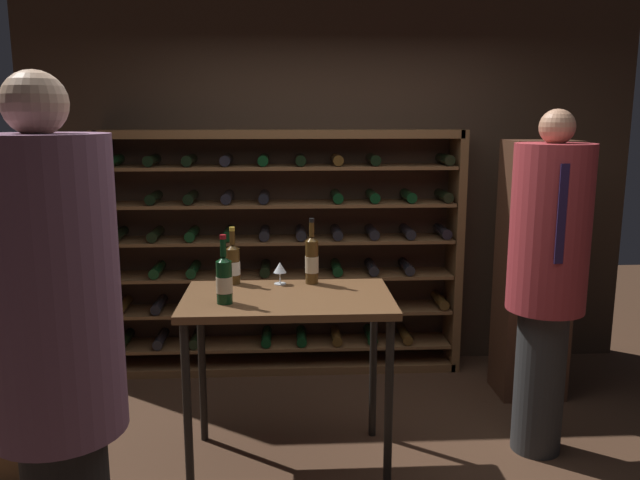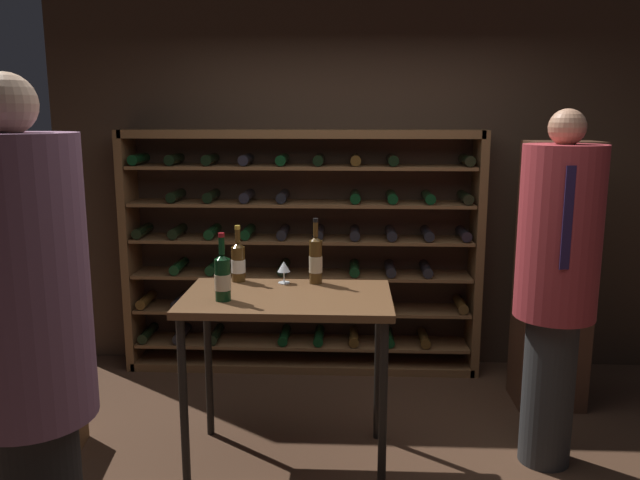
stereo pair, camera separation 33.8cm
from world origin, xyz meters
The scene contains 11 objects.
back_wall centered at (0.00, 1.82, 1.49)m, with size 4.59×0.10×2.98m, color #3D2B1E.
wine_rack centered at (-0.38, 1.61, 0.91)m, with size 2.66×0.32×1.82m.
tasting_table centered at (-0.35, 0.23, 0.86)m, with size 1.12×0.68×0.97m.
person_bystander_dark_jacket centered at (1.09, 0.31, 1.09)m, with size 0.43×0.44×1.96m.
person_host_in_suit centered at (-1.11, -1.04, 1.15)m, with size 0.43×0.43×2.06m.
wine_crate centered at (-1.81, 0.26, 0.18)m, with size 0.48×0.34×0.37m, color brown.
display_cabinet centered at (1.33, 1.08, 0.88)m, with size 0.44×0.36×1.76m, color #4C2D1E.
wine_bottle_gold_foil centered at (-0.67, 0.12, 1.10)m, with size 0.08×0.08×0.36m.
wine_bottle_green_slim centered at (-0.66, 0.51, 1.09)m, with size 0.08×0.08×0.33m.
wine_bottle_amber_reserve centered at (-0.21, 0.49, 1.11)m, with size 0.08×0.08×0.38m.
wine_glass_stemmed_left centered at (-0.39, 0.48, 1.06)m, with size 0.07×0.07×0.13m.
Camera 1 is at (-0.36, -3.04, 1.92)m, focal length 35.71 mm.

